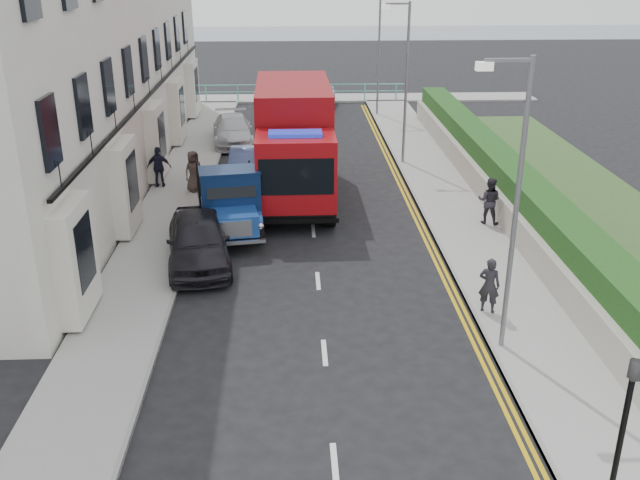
# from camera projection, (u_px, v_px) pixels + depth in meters

# --- Properties ---
(ground) EXTENTS (120.00, 120.00, 0.00)m
(ground) POSITION_uv_depth(u_px,v_px,m) (321.00, 313.00, 19.03)
(ground) COLOR black
(ground) RESTS_ON ground
(pavement_west) EXTENTS (2.40, 38.00, 0.12)m
(pavement_west) POSITION_uv_depth(u_px,v_px,m) (174.00, 202.00, 27.12)
(pavement_west) COLOR gray
(pavement_west) RESTS_ON ground
(pavement_east) EXTENTS (2.60, 38.00, 0.12)m
(pavement_east) POSITION_uv_depth(u_px,v_px,m) (448.00, 199.00, 27.53)
(pavement_east) COLOR gray
(pavement_east) RESTS_ON ground
(promenade) EXTENTS (30.00, 2.50, 0.12)m
(promenade) POSITION_uv_depth(u_px,v_px,m) (301.00, 98.00, 45.80)
(promenade) COLOR gray
(promenade) RESTS_ON ground
(sea_plane) EXTENTS (120.00, 120.00, 0.00)m
(sea_plane) POSITION_uv_depth(u_px,v_px,m) (296.00, 41.00, 74.47)
(sea_plane) COLOR slate
(sea_plane) RESTS_ON ground
(garden_east) EXTENTS (1.45, 28.00, 1.75)m
(garden_east) POSITION_uv_depth(u_px,v_px,m) (498.00, 177.00, 27.28)
(garden_east) COLOR #B2AD9E
(garden_east) RESTS_ON ground
(seafront_railing) EXTENTS (13.00, 0.08, 1.11)m
(seafront_railing) POSITION_uv_depth(u_px,v_px,m) (302.00, 93.00, 44.86)
(seafront_railing) COLOR #59B2A5
(seafront_railing) RESTS_ON ground
(lamp_near) EXTENTS (1.23, 0.18, 7.00)m
(lamp_near) POSITION_uv_depth(u_px,v_px,m) (512.00, 193.00, 15.82)
(lamp_near) COLOR slate
(lamp_near) RESTS_ON ground
(lamp_mid) EXTENTS (1.23, 0.18, 7.00)m
(lamp_mid) POSITION_uv_depth(u_px,v_px,m) (404.00, 74.00, 30.61)
(lamp_mid) COLOR slate
(lamp_mid) RESTS_ON ground
(lamp_far) EXTENTS (1.23, 0.18, 7.00)m
(lamp_far) POSITION_uv_depth(u_px,v_px,m) (377.00, 45.00, 39.85)
(lamp_far) COLOR slate
(lamp_far) RESTS_ON ground
(traffic_signal) EXTENTS (0.16, 0.20, 3.10)m
(traffic_signal) POSITION_uv_depth(u_px,v_px,m) (625.00, 415.00, 11.49)
(traffic_signal) COLOR black
(traffic_signal) RESTS_ON ground
(bedford_lorry) EXTENTS (2.65, 5.12, 2.32)m
(bedford_lorry) POSITION_uv_depth(u_px,v_px,m) (231.00, 205.00, 23.83)
(bedford_lorry) COLOR black
(bedford_lorry) RESTS_ON ground
(red_lorry) EXTENTS (2.86, 8.16, 4.26)m
(red_lorry) POSITION_uv_depth(u_px,v_px,m) (294.00, 140.00, 27.12)
(red_lorry) COLOR black
(red_lorry) RESTS_ON ground
(parked_car_front) EXTENTS (2.48, 4.83, 1.57)m
(parked_car_front) POSITION_uv_depth(u_px,v_px,m) (198.00, 240.00, 21.73)
(parked_car_front) COLOR black
(parked_car_front) RESTS_ON ground
(parked_car_mid) EXTENTS (1.45, 3.93, 1.28)m
(parked_car_mid) POSITION_uv_depth(u_px,v_px,m) (246.00, 165.00, 29.77)
(parked_car_mid) COLOR #4D69A5
(parked_car_mid) RESTS_ON ground
(parked_car_rear) EXTENTS (2.40, 4.84, 1.35)m
(parked_car_rear) POSITION_uv_depth(u_px,v_px,m) (233.00, 130.00, 35.26)
(parked_car_rear) COLOR silver
(parked_car_rear) RESTS_ON ground
(seafront_car_left) EXTENTS (2.88, 4.90, 1.28)m
(seafront_car_left) POSITION_uv_depth(u_px,v_px,m) (294.00, 107.00, 40.44)
(seafront_car_left) COLOR black
(seafront_car_left) RESTS_ON ground
(seafront_car_right) EXTENTS (2.60, 4.90, 1.59)m
(seafront_car_right) POSITION_uv_depth(u_px,v_px,m) (317.00, 96.00, 42.80)
(seafront_car_right) COLOR silver
(seafront_car_right) RESTS_ON ground
(pedestrian_east_near) EXTENTS (0.66, 0.56, 1.52)m
(pedestrian_east_near) POSITION_uv_depth(u_px,v_px,m) (489.00, 285.00, 18.61)
(pedestrian_east_near) COLOR #242228
(pedestrian_east_near) RESTS_ON pavement_east
(pedestrian_east_far) EXTENTS (0.98, 0.89, 1.65)m
(pedestrian_east_far) POSITION_uv_depth(u_px,v_px,m) (489.00, 201.00, 24.63)
(pedestrian_east_far) COLOR #2A272F
(pedestrian_east_far) RESTS_ON pavement_east
(pedestrian_west_near) EXTENTS (0.96, 0.40, 1.64)m
(pedestrian_west_near) POSITION_uv_depth(u_px,v_px,m) (159.00, 167.00, 28.40)
(pedestrian_west_near) COLOR black
(pedestrian_west_near) RESTS_ON pavement_west
(pedestrian_west_far) EXTENTS (0.95, 0.89, 1.63)m
(pedestrian_west_far) POSITION_uv_depth(u_px,v_px,m) (194.00, 171.00, 27.91)
(pedestrian_west_far) COLOR #3D332C
(pedestrian_west_far) RESTS_ON pavement_west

